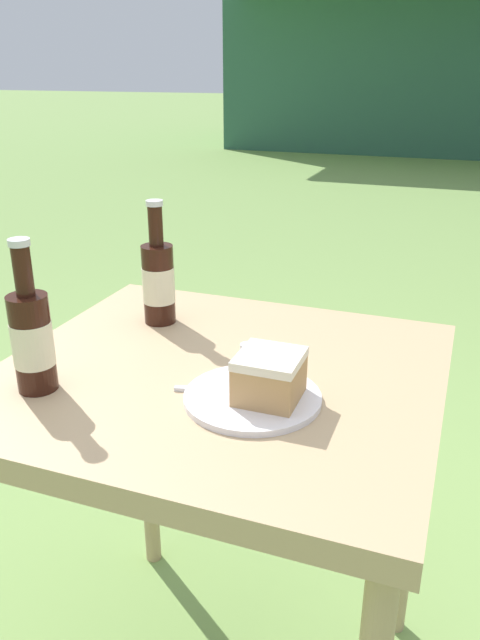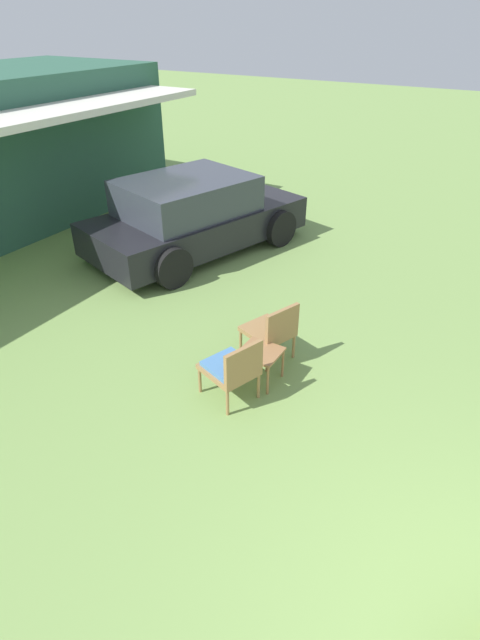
{
  "view_description": "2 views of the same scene",
  "coord_description": "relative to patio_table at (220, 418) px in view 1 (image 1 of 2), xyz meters",
  "views": [
    {
      "loc": [
        0.36,
        -0.86,
        1.22
      ],
      "look_at": [
        0.0,
        0.1,
        0.81
      ],
      "focal_mm": 35.0,
      "sensor_mm": 36.0,
      "label": 1
    },
    {
      "loc": [
        -2.17,
        0.83,
        3.74
      ],
      "look_at": [
        1.75,
        3.18,
        0.9
      ],
      "focal_mm": 28.0,
      "sensor_mm": 36.0,
      "label": 2
    }
  ],
  "objects": [
    {
      "name": "cola_bottle_near",
      "position": [
        -0.19,
        0.15,
        0.18
      ],
      "size": [
        0.06,
        0.06,
        0.24
      ],
      "color": "black",
      "rests_on": "patio_table"
    },
    {
      "name": "cake_on_plate",
      "position": [
        0.1,
        -0.08,
        0.12
      ],
      "size": [
        0.21,
        0.21,
        0.08
      ],
      "color": "white",
      "rests_on": "patio_table"
    },
    {
      "name": "fork",
      "position": [
        0.05,
        -0.07,
        0.1
      ],
      "size": [
        0.18,
        0.06,
        0.01
      ],
      "color": "silver",
      "rests_on": "patio_table"
    },
    {
      "name": "loose_bottle_cap",
      "position": [
        0.02,
        0.09,
        0.1
      ],
      "size": [
        0.03,
        0.03,
        0.01
      ],
      "color": "silver",
      "rests_on": "patio_table"
    },
    {
      "name": "patio_table",
      "position": [
        0.0,
        0.0,
        0.0
      ],
      "size": [
        0.72,
        0.67,
        0.76
      ],
      "color": "tan",
      "rests_on": "ground_plane"
    },
    {
      "name": "cola_bottle_far",
      "position": [
        -0.24,
        -0.16,
        0.18
      ],
      "size": [
        0.06,
        0.06,
        0.24
      ],
      "color": "black",
      "rests_on": "patio_table"
    }
  ]
}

